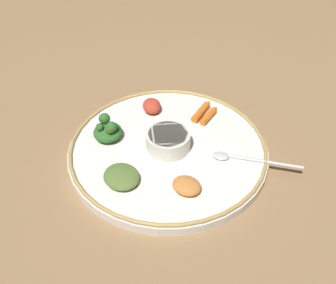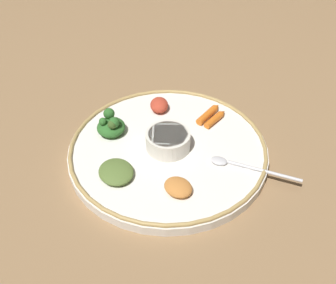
{
  "view_description": "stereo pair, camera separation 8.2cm",
  "coord_description": "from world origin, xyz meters",
  "px_view_note": "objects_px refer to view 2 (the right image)",
  "views": [
    {
      "loc": [
        0.59,
        0.17,
        0.58
      ],
      "look_at": [
        0.0,
        0.0,
        0.04
      ],
      "focal_mm": 42.57,
      "sensor_mm": 36.0,
      "label": 1
    },
    {
      "loc": [
        0.56,
        0.25,
        0.58
      ],
      "look_at": [
        0.0,
        0.0,
        0.04
      ],
      "focal_mm": 42.57,
      "sensor_mm": 36.0,
      "label": 2
    }
  ],
  "objects_px": {
    "center_bowl": "(168,140)",
    "spoon": "(241,165)",
    "carrot_near_spoon": "(215,119)",
    "carrot_outer": "(209,114)",
    "greens_pile": "(111,125)"
  },
  "relations": [
    {
      "from": "spoon",
      "to": "greens_pile",
      "type": "height_order",
      "value": "greens_pile"
    },
    {
      "from": "carrot_near_spoon",
      "to": "carrot_outer",
      "type": "bearing_deg",
      "value": -117.21
    },
    {
      "from": "spoon",
      "to": "carrot_outer",
      "type": "bearing_deg",
      "value": -138.11
    },
    {
      "from": "spoon",
      "to": "greens_pile",
      "type": "distance_m",
      "value": 0.29
    },
    {
      "from": "center_bowl",
      "to": "carrot_outer",
      "type": "relative_size",
      "value": 1.11
    },
    {
      "from": "center_bowl",
      "to": "spoon",
      "type": "distance_m",
      "value": 0.16
    },
    {
      "from": "carrot_near_spoon",
      "to": "carrot_outer",
      "type": "xyz_separation_m",
      "value": [
        -0.01,
        -0.02,
        0.0
      ]
    },
    {
      "from": "center_bowl",
      "to": "spoon",
      "type": "relative_size",
      "value": 0.51
    },
    {
      "from": "center_bowl",
      "to": "greens_pile",
      "type": "height_order",
      "value": "greens_pile"
    },
    {
      "from": "center_bowl",
      "to": "carrot_outer",
      "type": "bearing_deg",
      "value": 162.18
    },
    {
      "from": "spoon",
      "to": "carrot_outer",
      "type": "distance_m",
      "value": 0.17
    },
    {
      "from": "spoon",
      "to": "greens_pile",
      "type": "relative_size",
      "value": 2.32
    },
    {
      "from": "center_bowl",
      "to": "carrot_near_spoon",
      "type": "height_order",
      "value": "center_bowl"
    },
    {
      "from": "spoon",
      "to": "greens_pile",
      "type": "xyz_separation_m",
      "value": [
        0.01,
        -0.29,
        0.02
      ]
    },
    {
      "from": "center_bowl",
      "to": "spoon",
      "type": "height_order",
      "value": "center_bowl"
    }
  ]
}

